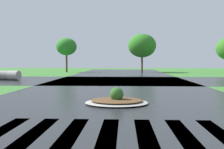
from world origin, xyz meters
The scene contains 6 objects.
asphalt_roadway centered at (0.00, 10.00, 0.00)m, with size 11.90×80.00×0.01m, color #232628.
asphalt_cross_road centered at (0.00, 21.45, 0.00)m, with size 90.00×10.71×0.01m, color #232628.
crosswalk_stripes centered at (0.00, 4.01, 0.00)m, with size 5.85×3.54×0.01m.
median_island centered at (0.07, 8.66, 0.14)m, with size 2.58×2.22×0.68m.
drainage_pipe_stack centered at (-10.35, 21.48, 0.43)m, with size 2.80×1.45×0.86m.
background_treeline centered at (-2.56, 37.44, 3.96)m, with size 41.85×5.78×6.20m.
Camera 1 is at (0.39, -2.13, 1.77)m, focal length 42.78 mm.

